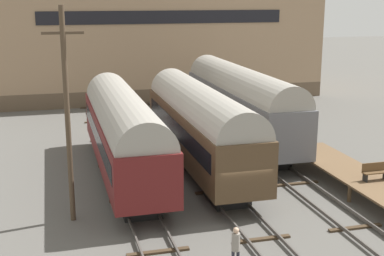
# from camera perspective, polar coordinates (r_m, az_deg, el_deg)

# --- Properties ---
(ground_plane) EXTENTS (200.00, 200.00, 0.00)m
(ground_plane) POSITION_cam_1_polar(r_m,az_deg,el_deg) (26.16, 4.91, -9.08)
(ground_plane) COLOR #56544F
(track_left) EXTENTS (2.60, 60.00, 0.26)m
(track_left) POSITION_cam_1_polar(r_m,az_deg,el_deg) (25.03, -5.02, -9.83)
(track_left) COLOR #4C4742
(track_left) RESTS_ON ground
(track_middle) EXTENTS (2.60, 60.00, 0.26)m
(track_middle) POSITION_cam_1_polar(r_m,az_deg,el_deg) (26.10, 4.92, -8.79)
(track_middle) COLOR #4C4742
(track_middle) RESTS_ON ground
(track_right) EXTENTS (2.60, 60.00, 0.26)m
(track_right) POSITION_cam_1_polar(r_m,az_deg,el_deg) (27.88, 13.78, -7.64)
(track_right) COLOR #4C4742
(track_right) RESTS_ON ground
(train_car_maroon) EXTENTS (3.06, 15.91, 5.05)m
(train_car_maroon) POSITION_cam_1_polar(r_m,az_deg,el_deg) (30.39, -7.33, -0.18)
(train_car_maroon) COLOR black
(train_car_maroon) RESTS_ON ground
(train_car_brown) EXTENTS (3.05, 15.70, 5.18)m
(train_car_brown) POSITION_cam_1_polar(r_m,az_deg,el_deg) (31.37, 0.85, 0.53)
(train_car_brown) COLOR black
(train_car_brown) RESTS_ON ground
(train_car_grey) EXTENTS (3.03, 17.13, 5.37)m
(train_car_grey) POSITION_cam_1_polar(r_m,az_deg,el_deg) (37.82, 5.19, 2.99)
(train_car_grey) COLOR black
(train_car_grey) RESTS_ON ground
(station_platform) EXTENTS (2.64, 14.96, 0.96)m
(station_platform) POSITION_cam_1_polar(r_m,az_deg,el_deg) (28.92, 18.51, -5.61)
(station_platform) COLOR brown
(station_platform) RESTS_ON ground
(bench) EXTENTS (1.40, 0.40, 0.91)m
(bench) POSITION_cam_1_polar(r_m,az_deg,el_deg) (29.10, 18.94, -4.36)
(bench) COLOR brown
(bench) RESTS_ON station_platform
(person_worker) EXTENTS (0.32, 0.32, 1.79)m
(person_worker) POSITION_cam_1_polar(r_m,az_deg,el_deg) (20.66, 4.69, -12.32)
(person_worker) COLOR #282833
(person_worker) RESTS_ON ground
(utility_pole) EXTENTS (1.80, 0.24, 9.83)m
(utility_pole) POSITION_cam_1_polar(r_m,az_deg,el_deg) (24.46, -13.16, 1.47)
(utility_pole) COLOR #473828
(utility_pole) RESTS_ON ground
(warehouse_building) EXTENTS (33.11, 13.17, 15.00)m
(warehouse_building) POSITION_cam_1_polar(r_m,az_deg,el_deg) (57.37, -4.37, 11.21)
(warehouse_building) COLOR brown
(warehouse_building) RESTS_ON ground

